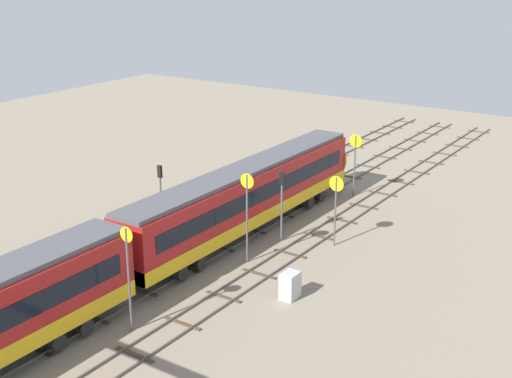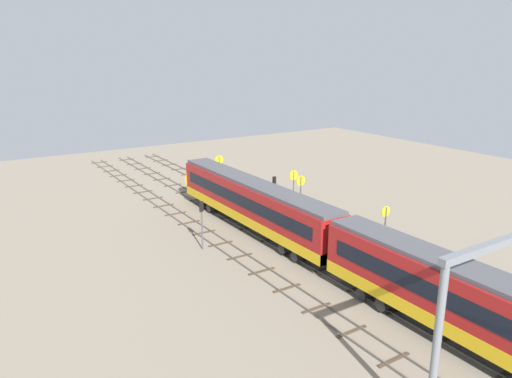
# 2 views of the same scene
# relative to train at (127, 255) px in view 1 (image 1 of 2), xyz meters

# --- Properties ---
(ground_plane) EXTENTS (107.74, 107.74, 0.00)m
(ground_plane) POSITION_rel_train_xyz_m (6.71, 0.00, -2.66)
(ground_plane) COLOR gray
(track_near_foreground) EXTENTS (91.74, 2.40, 0.16)m
(track_near_foreground) POSITION_rel_train_xyz_m (6.71, -4.44, -2.59)
(track_near_foreground) COLOR #59544C
(track_near_foreground) RESTS_ON ground
(track_with_train) EXTENTS (91.74, 2.40, 0.16)m
(track_with_train) POSITION_rel_train_xyz_m (6.71, 0.00, -2.59)
(track_with_train) COLOR #59544C
(track_with_train) RESTS_ON ground
(track_middle) EXTENTS (91.74, 2.40, 0.16)m
(track_middle) POSITION_rel_train_xyz_m (6.71, 4.44, -2.59)
(track_middle) COLOR #59544C
(track_middle) RESTS_ON ground
(train) EXTENTS (50.40, 3.24, 4.80)m
(train) POSITION_rel_train_xyz_m (0.00, 0.00, 0.00)
(train) COLOR maroon
(train) RESTS_ON ground
(speed_sign_near_foreground) EXTENTS (0.14, 0.82, 5.80)m
(speed_sign_near_foreground) POSITION_rel_train_xyz_m (-2.60, -2.65, 0.96)
(speed_sign_near_foreground) COLOR #4C4C51
(speed_sign_near_foreground) RESTS_ON ground
(speed_sign_mid_trackside) EXTENTS (0.14, 0.96, 5.92)m
(speed_sign_mid_trackside) POSITION_rel_train_xyz_m (7.83, -2.77, 1.17)
(speed_sign_mid_trackside) COLOR #4C4C51
(speed_sign_mid_trackside) RESTS_ON ground
(speed_sign_far_trackside) EXTENTS (0.14, 1.07, 5.15)m
(speed_sign_far_trackside) POSITION_rel_train_xyz_m (23.33, -2.59, 0.81)
(speed_sign_far_trackside) COLOR #4C4C51
(speed_sign_far_trackside) RESTS_ON ground
(speed_sign_distant_end) EXTENTS (0.14, 1.04, 4.90)m
(speed_sign_distant_end) POSITION_rel_train_xyz_m (13.34, -6.11, 0.63)
(speed_sign_distant_end) COLOR #4C4C51
(speed_sign_distant_end) RESTS_ON ground
(signal_light_trackside_approach) EXTENTS (0.31, 0.32, 4.40)m
(signal_light_trackside_approach) POSITION_rel_train_xyz_m (9.98, 6.31, 0.23)
(signal_light_trackside_approach) COLOR #4C4C51
(signal_light_trackside_approach) RESTS_ON ground
(signal_light_trackside_departure) EXTENTS (0.31, 0.32, 4.96)m
(signal_light_trackside_departure) POSITION_rel_train_xyz_m (12.02, -2.72, 0.56)
(signal_light_trackside_departure) COLOR #4C4C51
(signal_light_trackside_departure) RESTS_ON ground
(relay_cabinet) EXTENTS (1.14, 0.86, 1.57)m
(relay_cabinet) POSITION_rel_train_xyz_m (5.12, -7.61, -1.87)
(relay_cabinet) COLOR #B2B7BC
(relay_cabinet) RESTS_ON ground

